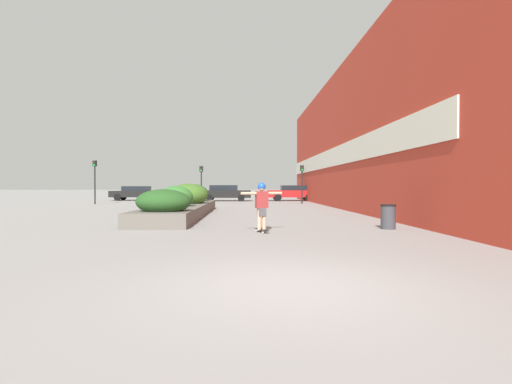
% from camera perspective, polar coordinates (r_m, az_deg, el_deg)
% --- Properties ---
extents(ground_plane, '(300.00, 300.00, 0.00)m').
position_cam_1_polar(ground_plane, '(5.85, 5.02, -13.23)').
color(ground_plane, gray).
extents(building_wall_right, '(0.67, 43.81, 8.85)m').
position_cam_1_polar(building_wall_right, '(23.80, 13.58, 8.05)').
color(building_wall_right, '#B23323').
rests_on(building_wall_right, ground_plane).
extents(planter_box, '(2.18, 12.85, 1.55)m').
position_cam_1_polar(planter_box, '(19.93, -10.27, -1.54)').
color(planter_box, '#605B54').
rests_on(planter_box, ground_plane).
extents(skateboard, '(0.43, 0.80, 0.09)m').
position_cam_1_polar(skateboard, '(12.30, 0.82, -5.46)').
color(skateboard, black).
rests_on(skateboard, ground_plane).
extents(skateboarder, '(1.29, 0.54, 1.44)m').
position_cam_1_polar(skateboarder, '(12.23, 0.82, -1.29)').
color(skateboarder, tan).
rests_on(skateboarder, skateboard).
extents(trash_bin, '(0.50, 0.50, 0.81)m').
position_cam_1_polar(trash_bin, '(13.92, 18.36, -3.36)').
color(trash_bin, '#38383D').
rests_on(trash_bin, ground_plane).
extents(car_leftmost, '(4.76, 1.86, 1.51)m').
position_cam_1_polar(car_leftmost, '(38.11, -4.41, -0.09)').
color(car_leftmost, black).
rests_on(car_leftmost, ground_plane).
extents(car_center_left, '(4.57, 2.03, 1.47)m').
position_cam_1_polar(car_center_left, '(39.99, 15.02, -0.10)').
color(car_center_left, '#BCBCC1').
rests_on(car_center_left, ground_plane).
extents(car_center_right, '(4.75, 1.86, 1.49)m').
position_cam_1_polar(car_center_right, '(38.49, 5.29, -0.07)').
color(car_center_right, maroon).
rests_on(car_center_right, ground_plane).
extents(car_rightmost, '(4.55, 2.06, 1.41)m').
position_cam_1_polar(car_rightmost, '(41.27, -16.88, -0.10)').
color(car_rightmost, black).
rests_on(car_rightmost, ground_plane).
extents(traffic_light_left, '(0.28, 0.30, 3.06)m').
position_cam_1_polar(traffic_light_left, '(32.70, -7.83, 2.06)').
color(traffic_light_left, black).
rests_on(traffic_light_left, ground_plane).
extents(traffic_light_right, '(0.28, 0.30, 3.10)m').
position_cam_1_polar(traffic_light_right, '(32.33, 6.59, 2.12)').
color(traffic_light_right, black).
rests_on(traffic_light_right, ground_plane).
extents(traffic_light_far_left, '(0.28, 0.30, 3.43)m').
position_cam_1_polar(traffic_light_far_left, '(33.75, -22.05, 2.35)').
color(traffic_light_far_left, black).
rests_on(traffic_light_far_left, ground_plane).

